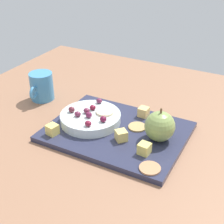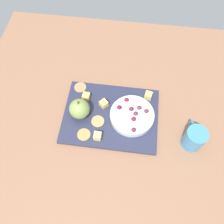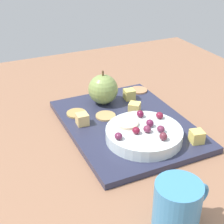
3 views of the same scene
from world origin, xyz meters
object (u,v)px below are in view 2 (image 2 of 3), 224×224
object	(u,v)px
grape_3	(134,130)
grape_2	(136,113)
cracker_0	(98,121)
cheese_cube_0	(86,96)
platter	(110,116)
grape_7	(127,100)
serving_dish	(132,116)
cup	(194,138)
cheese_cube_1	(98,136)
cracker_1	(84,135)
apple_whole	(80,109)
cracker_2	(80,87)
grape_6	(139,108)
cheese_cube_2	(148,96)
grape_1	(134,119)
grape_4	(119,107)
grape_0	(146,111)
grape_5	(131,109)
apple_slice_0	(123,118)
cheese_cube_3	(104,104)

from	to	relation	value
grape_3	grape_2	bearing A→B (deg)	-91.18
cracker_0	cheese_cube_0	bearing A→B (deg)	-57.69
platter	grape_7	distance (cm)	8.63
serving_dish	cup	distance (cm)	22.74
cheese_cube_1	serving_dish	bearing A→B (deg)	-140.41
cracker_1	apple_whole	bearing A→B (deg)	-71.51
cracker_2	grape_6	distance (cm)	25.23
platter	grape_6	world-z (taller)	grape_6
cheese_cube_2	cup	bearing A→B (deg)	135.09
grape_1	cheese_cube_1	bearing A→B (deg)	31.45
serving_dish	grape_6	bearing A→B (deg)	-129.03
cheese_cube_0	cracker_1	size ratio (longest dim) A/B	0.55
cracker_0	cracker_1	bearing A→B (deg)	54.82
platter	cracker_0	xyz separation A→B (cm)	(4.24, 3.18, 0.90)
cheese_cube_1	cup	distance (cm)	33.16
apple_whole	grape_4	bearing A→B (deg)	-168.89
serving_dish	grape_7	distance (cm)	6.46
cracker_1	cracker_2	xyz separation A→B (cm)	(5.13, -19.76, 0.00)
grape_7	grape_2	bearing A→B (deg)	125.35
apple_whole	grape_0	xyz separation A→B (cm)	(-24.03, -2.44, -0.49)
platter	grape_2	xyz separation A→B (cm)	(-9.13, -0.22, 3.90)
grape_2	grape_4	world-z (taller)	grape_4
grape_5	grape_7	xyz separation A→B (cm)	(2.06, -3.67, -0.06)
platter	grape_1	world-z (taller)	grape_1
serving_dish	apple_slice_0	bearing A→B (deg)	33.95
serving_dish	grape_6	xyz separation A→B (cm)	(-2.29, -2.82, 1.93)
serving_dish	apple_slice_0	xyz separation A→B (cm)	(3.12, 2.10, 1.53)
cheese_cube_3	grape_7	distance (cm)	8.76
grape_3	cup	xyz separation A→B (cm)	(-20.71, 0.31, -0.28)
cracker_1	grape_7	size ratio (longest dim) A/B	2.75
cheese_cube_0	grape_4	distance (cm)	13.98
cracker_2	cup	distance (cm)	46.61
apple_whole	grape_3	xyz separation A→B (cm)	(-20.09, 5.47, -0.58)
cheese_cube_1	grape_4	bearing A→B (deg)	-119.10
cracker_1	grape_2	size ratio (longest dim) A/B	2.75
grape_0	grape_4	world-z (taller)	same
cheese_cube_2	grape_0	world-z (taller)	grape_0
grape_2	grape_3	bearing A→B (deg)	88.82
apple_whole	cracker_2	bearing A→B (deg)	-78.32
platter	cup	size ratio (longest dim) A/B	3.40
cheese_cube_2	grape_6	xyz separation A→B (cm)	(3.19, 6.86, 1.86)
serving_dish	cheese_cube_0	world-z (taller)	cheese_cube_0
grape_3	apple_whole	bearing A→B (deg)	-15.24
grape_0	grape_3	size ratio (longest dim) A/B	1.00
serving_dish	cheese_cube_1	world-z (taller)	cheese_cube_1
grape_5	grape_6	bearing A→B (deg)	-162.16
apple_whole	grape_0	distance (cm)	24.16
grape_3	grape_4	size ratio (longest dim) A/B	1.00
cheese_cube_1	grape_5	xyz separation A→B (cm)	(-10.72, -11.23, 1.95)
platter	cheese_cube_3	xyz separation A→B (cm)	(3.04, -3.87, 2.01)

